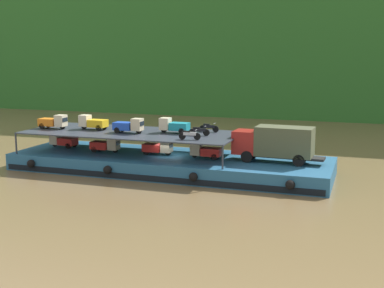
{
  "coord_description": "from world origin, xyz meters",
  "views": [
    {
      "loc": [
        16.95,
        -42.71,
        10.66
      ],
      "look_at": [
        2.22,
        0.0,
        2.7
      ],
      "focal_mm": 47.8,
      "sensor_mm": 36.0,
      "label": 1
    }
  ],
  "objects_px": {
    "cargo_barge": "(169,164)",
    "mini_truck_upper_fore": "(129,126)",
    "mini_truck_lower_fore": "(205,151)",
    "mini_truck_upper_mid": "(93,122)",
    "mini_truck_lower_mid": "(158,147)",
    "motorcycle_upper_port": "(189,135)",
    "mini_truck_lower_stern": "(63,140)",
    "mini_truck_upper_bow": "(174,126)",
    "mini_truck_lower_aft": "(106,145)",
    "motorcycle_upper_centre": "(199,131)",
    "covered_lorry": "(275,143)",
    "motorcycle_upper_stbd": "(209,127)",
    "mini_truck_upper_stern": "(53,122)"
  },
  "relations": [
    {
      "from": "mini_truck_lower_mid",
      "to": "mini_truck_upper_bow",
      "type": "bearing_deg",
      "value": 24.43
    },
    {
      "from": "mini_truck_lower_mid",
      "to": "motorcycle_upper_centre",
      "type": "distance_m",
      "value": 4.35
    },
    {
      "from": "mini_truck_upper_bow",
      "to": "mini_truck_upper_fore",
      "type": "bearing_deg",
      "value": -160.68
    },
    {
      "from": "cargo_barge",
      "to": "mini_truck_upper_fore",
      "type": "distance_m",
      "value": 5.08
    },
    {
      "from": "cargo_barge",
      "to": "mini_truck_lower_aft",
      "type": "relative_size",
      "value": 10.6
    },
    {
      "from": "motorcycle_upper_port",
      "to": "mini_truck_upper_mid",
      "type": "bearing_deg",
      "value": 166.63
    },
    {
      "from": "cargo_barge",
      "to": "motorcycle_upper_centre",
      "type": "bearing_deg",
      "value": 0.52
    },
    {
      "from": "cargo_barge",
      "to": "mini_truck_upper_fore",
      "type": "bearing_deg",
      "value": -169.92
    },
    {
      "from": "mini_truck_lower_fore",
      "to": "mini_truck_upper_bow",
      "type": "relative_size",
      "value": 1.0
    },
    {
      "from": "covered_lorry",
      "to": "mini_truck_upper_bow",
      "type": "relative_size",
      "value": 2.89
    },
    {
      "from": "mini_truck_upper_fore",
      "to": "motorcycle_upper_port",
      "type": "relative_size",
      "value": 1.45
    },
    {
      "from": "mini_truck_lower_aft",
      "to": "motorcycle_upper_port",
      "type": "relative_size",
      "value": 1.46
    },
    {
      "from": "mini_truck_lower_stern",
      "to": "mini_truck_lower_aft",
      "type": "relative_size",
      "value": 1.01
    },
    {
      "from": "mini_truck_lower_stern",
      "to": "mini_truck_lower_fore",
      "type": "distance_m",
      "value": 15.1
    },
    {
      "from": "cargo_barge",
      "to": "covered_lorry",
      "type": "xyz_separation_m",
      "value": [
        9.66,
        0.34,
        2.44
      ]
    },
    {
      "from": "covered_lorry",
      "to": "mini_truck_lower_mid",
      "type": "bearing_deg",
      "value": -178.77
    },
    {
      "from": "mini_truck_lower_mid",
      "to": "motorcycle_upper_centre",
      "type": "height_order",
      "value": "motorcycle_upper_centre"
    },
    {
      "from": "motorcycle_upper_centre",
      "to": "mini_truck_upper_bow",
      "type": "bearing_deg",
      "value": 165.65
    },
    {
      "from": "mini_truck_lower_aft",
      "to": "mini_truck_upper_stern",
      "type": "bearing_deg",
      "value": -177.93
    },
    {
      "from": "mini_truck_lower_aft",
      "to": "mini_truck_upper_fore",
      "type": "bearing_deg",
      "value": -6.97
    },
    {
      "from": "mini_truck_lower_aft",
      "to": "motorcycle_upper_centre",
      "type": "height_order",
      "value": "motorcycle_upper_centre"
    },
    {
      "from": "mini_truck_upper_fore",
      "to": "motorcycle_upper_stbd",
      "type": "distance_m",
      "value": 7.41
    },
    {
      "from": "motorcycle_upper_port",
      "to": "motorcycle_upper_centre",
      "type": "bearing_deg",
      "value": 88.47
    },
    {
      "from": "mini_truck_lower_aft",
      "to": "mini_truck_upper_stern",
      "type": "relative_size",
      "value": 1.0
    },
    {
      "from": "mini_truck_lower_fore",
      "to": "mini_truck_lower_aft",
      "type": "bearing_deg",
      "value": -178.81
    },
    {
      "from": "mini_truck_upper_fore",
      "to": "motorcycle_upper_centre",
      "type": "relative_size",
      "value": 1.45
    },
    {
      "from": "mini_truck_upper_stern",
      "to": "motorcycle_upper_port",
      "type": "height_order",
      "value": "mini_truck_upper_stern"
    },
    {
      "from": "mini_truck_lower_stern",
      "to": "mini_truck_upper_stern",
      "type": "relative_size",
      "value": 1.01
    },
    {
      "from": "mini_truck_lower_aft",
      "to": "mini_truck_upper_fore",
      "type": "relative_size",
      "value": 1.0
    },
    {
      "from": "mini_truck_lower_mid",
      "to": "motorcycle_upper_port",
      "type": "bearing_deg",
      "value": -32.03
    },
    {
      "from": "cargo_barge",
      "to": "motorcycle_upper_port",
      "type": "distance_m",
      "value": 4.85
    },
    {
      "from": "mini_truck_lower_stern",
      "to": "mini_truck_lower_mid",
      "type": "relative_size",
      "value": 1.02
    },
    {
      "from": "covered_lorry",
      "to": "mini_truck_upper_fore",
      "type": "distance_m",
      "value": 13.41
    },
    {
      "from": "cargo_barge",
      "to": "mini_truck_upper_mid",
      "type": "xyz_separation_m",
      "value": [
        -7.96,
        0.21,
        3.44
      ]
    },
    {
      "from": "mini_truck_lower_aft",
      "to": "motorcycle_upper_port",
      "type": "bearing_deg",
      "value": -12.45
    },
    {
      "from": "mini_truck_lower_aft",
      "to": "mini_truck_lower_stern",
      "type": "bearing_deg",
      "value": 170.88
    },
    {
      "from": "cargo_barge",
      "to": "motorcycle_upper_port",
      "type": "height_order",
      "value": "motorcycle_upper_port"
    },
    {
      "from": "mini_truck_lower_fore",
      "to": "mini_truck_upper_mid",
      "type": "xyz_separation_m",
      "value": [
        -11.48,
        0.34,
        2.0
      ]
    },
    {
      "from": "mini_truck_lower_fore",
      "to": "mini_truck_upper_fore",
      "type": "height_order",
      "value": "mini_truck_upper_fore"
    },
    {
      "from": "mini_truck_lower_aft",
      "to": "mini_truck_upper_bow",
      "type": "bearing_deg",
      "value": 9.05
    },
    {
      "from": "mini_truck_upper_bow",
      "to": "mini_truck_lower_fore",
      "type": "bearing_deg",
      "value": -14.1
    },
    {
      "from": "mini_truck_upper_fore",
      "to": "motorcycle_upper_port",
      "type": "distance_m",
      "value": 6.71
    },
    {
      "from": "mini_truck_upper_bow",
      "to": "motorcycle_upper_centre",
      "type": "relative_size",
      "value": 1.45
    },
    {
      "from": "mini_truck_lower_aft",
      "to": "mini_truck_lower_mid",
      "type": "distance_m",
      "value": 5.22
    },
    {
      "from": "mini_truck_lower_fore",
      "to": "cargo_barge",
      "type": "bearing_deg",
      "value": 177.96
    },
    {
      "from": "mini_truck_lower_mid",
      "to": "mini_truck_upper_fore",
      "type": "distance_m",
      "value": 3.34
    },
    {
      "from": "motorcycle_upper_centre",
      "to": "cargo_barge",
      "type": "bearing_deg",
      "value": -179.48
    },
    {
      "from": "mini_truck_upper_bow",
      "to": "motorcycle_upper_stbd",
      "type": "xyz_separation_m",
      "value": [
        2.86,
        1.69,
        -0.26
      ]
    },
    {
      "from": "mini_truck_upper_mid",
      "to": "motorcycle_upper_stbd",
      "type": "height_order",
      "value": "mini_truck_upper_mid"
    },
    {
      "from": "mini_truck_upper_mid",
      "to": "motorcycle_upper_centre",
      "type": "height_order",
      "value": "mini_truck_upper_mid"
    }
  ]
}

